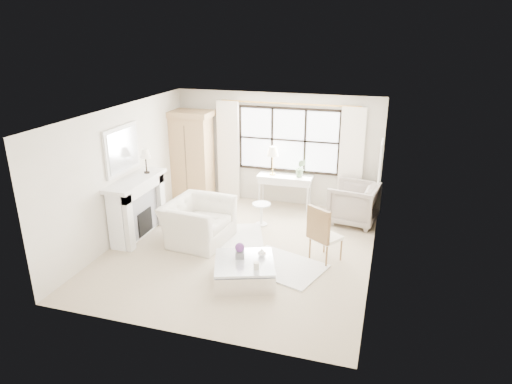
% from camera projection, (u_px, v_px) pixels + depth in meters
% --- Properties ---
extents(floor, '(5.50, 5.50, 0.00)m').
position_uv_depth(floor, '(241.00, 249.00, 9.01)').
color(floor, '#C6B193').
rests_on(floor, ground).
extents(ceiling, '(5.50, 5.50, 0.00)m').
position_uv_depth(ceiling, '(239.00, 113.00, 8.08)').
color(ceiling, white).
rests_on(ceiling, ground).
extents(wall_back, '(5.00, 0.00, 5.00)m').
position_uv_depth(wall_back, '(276.00, 149.00, 11.02)').
color(wall_back, beige).
rests_on(wall_back, ground).
extents(wall_front, '(5.00, 0.00, 5.00)m').
position_uv_depth(wall_front, '(174.00, 249.00, 6.07)').
color(wall_front, silver).
rests_on(wall_front, ground).
extents(wall_left, '(0.00, 5.50, 5.50)m').
position_uv_depth(wall_left, '(123.00, 173.00, 9.22)').
color(wall_left, silver).
rests_on(wall_left, ground).
extents(wall_right, '(0.00, 5.50, 5.50)m').
position_uv_depth(wall_right, '(377.00, 198.00, 7.87)').
color(wall_right, beige).
rests_on(wall_right, ground).
extents(window_pane, '(2.40, 0.02, 1.50)m').
position_uv_depth(window_pane, '(289.00, 140.00, 10.84)').
color(window_pane, white).
rests_on(window_pane, wall_back).
extents(window_frame, '(2.50, 0.04, 1.50)m').
position_uv_depth(window_frame, '(288.00, 140.00, 10.83)').
color(window_frame, black).
rests_on(window_frame, wall_back).
extents(curtain_rod, '(3.30, 0.04, 0.04)m').
position_uv_depth(curtain_rod, '(289.00, 104.00, 10.48)').
color(curtain_rod, '#C69145').
rests_on(curtain_rod, wall_back).
extents(curtain_left, '(0.55, 0.10, 2.47)m').
position_uv_depth(curtain_left, '(228.00, 151.00, 11.30)').
color(curtain_left, white).
rests_on(curtain_left, ground).
extents(curtain_right, '(0.55, 0.10, 2.47)m').
position_uv_depth(curtain_right, '(351.00, 161.00, 10.48)').
color(curtain_right, white).
rests_on(curtain_right, ground).
extents(fireplace, '(0.58, 1.66, 1.26)m').
position_uv_depth(fireplace, '(136.00, 206.00, 9.40)').
color(fireplace, white).
rests_on(fireplace, ground).
extents(mirror_frame, '(0.05, 1.15, 0.95)m').
position_uv_depth(mirror_frame, '(122.00, 150.00, 9.05)').
color(mirror_frame, silver).
rests_on(mirror_frame, wall_left).
extents(mirror_glass, '(0.02, 1.00, 0.80)m').
position_uv_depth(mirror_glass, '(123.00, 150.00, 9.04)').
color(mirror_glass, silver).
rests_on(mirror_glass, wall_left).
extents(art_frame, '(0.04, 0.62, 0.82)m').
position_uv_depth(art_frame, '(381.00, 161.00, 9.34)').
color(art_frame, white).
rests_on(art_frame, wall_right).
extents(art_canvas, '(0.01, 0.52, 0.72)m').
position_uv_depth(art_canvas, '(380.00, 161.00, 9.34)').
color(art_canvas, beige).
rests_on(art_canvas, wall_right).
extents(mantel_lamp, '(0.22, 0.22, 0.51)m').
position_uv_depth(mantel_lamp, '(145.00, 155.00, 9.39)').
color(mantel_lamp, black).
rests_on(mantel_lamp, fireplace).
extents(armoire, '(1.12, 0.70, 2.24)m').
position_uv_depth(armoire, '(191.00, 155.00, 11.27)').
color(armoire, tan).
rests_on(armoire, floor).
extents(console_table, '(1.31, 0.47, 0.80)m').
position_uv_depth(console_table, '(285.00, 192.00, 10.97)').
color(console_table, silver).
rests_on(console_table, floor).
extents(console_lamp, '(0.28, 0.28, 0.69)m').
position_uv_depth(console_lamp, '(273.00, 152.00, 10.73)').
color(console_lamp, '#A8823A').
rests_on(console_lamp, console_table).
extents(orchid_plant, '(0.25, 0.21, 0.44)m').
position_uv_depth(orchid_plant, '(301.00, 168.00, 10.66)').
color(orchid_plant, '#5E7D53').
rests_on(orchid_plant, console_table).
extents(side_table, '(0.40, 0.40, 0.51)m').
position_uv_depth(side_table, '(261.00, 211.00, 10.00)').
color(side_table, white).
rests_on(side_table, floor).
extents(rug_left, '(2.04, 1.74, 0.03)m').
position_uv_depth(rug_left, '(221.00, 237.00, 9.50)').
color(rug_left, silver).
rests_on(rug_left, floor).
extents(rug_right, '(1.69, 1.46, 0.03)m').
position_uv_depth(rug_right, '(283.00, 266.00, 8.34)').
color(rug_right, white).
rests_on(rug_right, floor).
extents(club_armchair, '(1.28, 1.43, 0.86)m').
position_uv_depth(club_armchair, '(198.00, 222.00, 9.22)').
color(club_armchair, silver).
rests_on(club_armchair, floor).
extents(wingback_chair, '(1.15, 1.12, 0.91)m').
position_uv_depth(wingback_chair, '(354.00, 203.00, 10.09)').
color(wingback_chair, gray).
rests_on(wingback_chair, floor).
extents(french_chair, '(0.67, 0.67, 1.08)m').
position_uv_depth(french_chair, '(325.00, 245.00, 8.50)').
color(french_chair, olive).
rests_on(french_chair, floor).
extents(coffee_table, '(1.28, 1.28, 0.38)m').
position_uv_depth(coffee_table, '(244.00, 271.00, 7.84)').
color(coffee_table, white).
rests_on(coffee_table, floor).
extents(planter_box, '(0.20, 0.20, 0.12)m').
position_uv_depth(planter_box, '(240.00, 255.00, 7.86)').
color(planter_box, slate).
rests_on(planter_box, coffee_table).
extents(planter_flowers, '(0.16, 0.16, 0.16)m').
position_uv_depth(planter_flowers, '(240.00, 247.00, 7.82)').
color(planter_flowers, '#5E2D72').
rests_on(planter_flowers, planter_box).
extents(pillar_candle, '(0.10, 0.10, 0.12)m').
position_uv_depth(pillar_candle, '(256.00, 266.00, 7.50)').
color(pillar_candle, beige).
rests_on(pillar_candle, coffee_table).
extents(coffee_vase, '(0.18, 0.18, 0.15)m').
position_uv_depth(coffee_vase, '(262.00, 252.00, 7.90)').
color(coffee_vase, white).
rests_on(coffee_vase, coffee_table).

